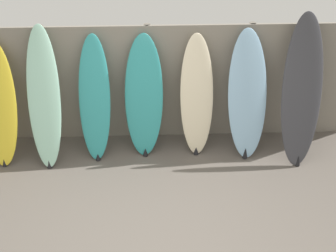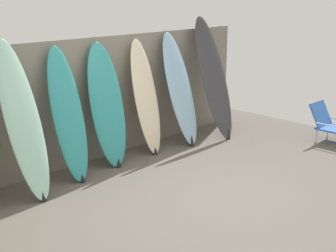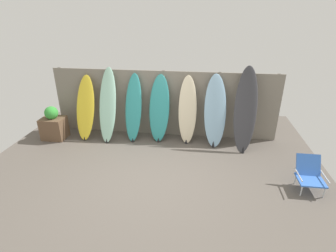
% 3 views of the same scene
% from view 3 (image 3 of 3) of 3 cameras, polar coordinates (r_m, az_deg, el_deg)
% --- Properties ---
extents(ground, '(7.68, 7.68, 0.00)m').
position_cam_3_polar(ground, '(5.79, -3.88, -10.20)').
color(ground, '#5B544C').
extents(fence_back, '(6.08, 0.11, 1.80)m').
position_cam_3_polar(fence_back, '(7.16, -0.97, 4.87)').
color(fence_back, gray).
rests_on(fence_back, ground).
extents(surfboard_yellow_0, '(0.50, 0.69, 1.67)m').
position_cam_3_polar(surfboard_yellow_0, '(7.39, -17.53, 3.74)').
color(surfboard_yellow_0, yellow).
rests_on(surfboard_yellow_0, ground).
extents(surfboard_seafoam_1, '(0.45, 0.76, 1.90)m').
position_cam_3_polar(surfboard_seafoam_1, '(7.09, -12.99, 4.38)').
color(surfboard_seafoam_1, '#9ED6BC').
rests_on(surfboard_seafoam_1, ground).
extents(surfboard_teal_2, '(0.48, 0.61, 1.76)m').
position_cam_3_polar(surfboard_teal_2, '(6.97, -7.54, 3.87)').
color(surfboard_teal_2, teal).
rests_on(surfboard_teal_2, ground).
extents(surfboard_teal_3, '(0.58, 0.55, 1.75)m').
position_cam_3_polar(surfboard_teal_3, '(6.87, -1.91, 3.74)').
color(surfboard_teal_3, teal).
rests_on(surfboard_teal_3, ground).
extents(surfboard_cream_4, '(0.49, 0.50, 1.75)m').
position_cam_3_polar(surfboard_cream_4, '(6.79, 4.27, 3.40)').
color(surfboard_cream_4, beige).
rests_on(surfboard_cream_4, ground).
extents(surfboard_skyblue_5, '(0.61, 0.68, 1.80)m').
position_cam_3_polar(surfboard_skyblue_5, '(6.74, 10.23, 3.15)').
color(surfboard_skyblue_5, '#8CB7D6').
rests_on(surfboard_skyblue_5, ground).
extents(surfboard_charcoal_6, '(0.61, 0.88, 2.03)m').
position_cam_3_polar(surfboard_charcoal_6, '(6.68, 16.50, 3.38)').
color(surfboard_charcoal_6, '#38383D').
rests_on(surfboard_charcoal_6, ground).
extents(beach_chair, '(0.50, 0.58, 0.63)m').
position_cam_3_polar(beach_chair, '(5.89, 28.43, -9.05)').
color(beach_chair, silver).
rests_on(beach_chair, ground).
extents(planter_box, '(0.60, 0.50, 0.91)m').
position_cam_3_polar(planter_box, '(7.74, -23.62, 0.17)').
color(planter_box, brown).
rests_on(planter_box, ground).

